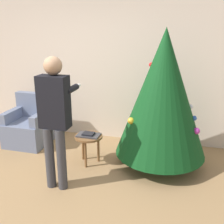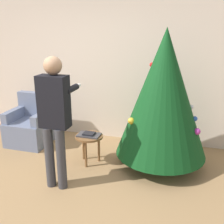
{
  "view_description": "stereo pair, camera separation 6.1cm",
  "coord_description": "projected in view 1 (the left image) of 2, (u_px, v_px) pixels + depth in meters",
  "views": [
    {
      "loc": [
        1.56,
        -2.32,
        2.0
      ],
      "look_at": [
        0.69,
        0.87,
        0.94
      ],
      "focal_mm": 42.0,
      "sensor_mm": 36.0,
      "label": 1
    },
    {
      "loc": [
        1.61,
        -2.31,
        2.0
      ],
      "look_at": [
        0.69,
        0.87,
        0.94
      ],
      "focal_mm": 42.0,
      "sensor_mm": 36.0,
      "label": 2
    }
  ],
  "objects": [
    {
      "name": "christmas_tree",
      "position": [
        163.0,
        94.0,
        3.72
      ],
      "size": [
        1.33,
        1.33,
        2.02
      ],
      "color": "brown",
      "rests_on": "ground_plane"
    },
    {
      "name": "ground_plane",
      "position": [
        38.0,
        204.0,
        3.13
      ],
      "size": [
        14.0,
        14.0,
        0.0
      ],
      "primitive_type": "plane",
      "color": "#99754C"
    },
    {
      "name": "side_stool",
      "position": [
        89.0,
        140.0,
        3.98
      ],
      "size": [
        0.42,
        0.42,
        0.45
      ],
      "color": "brown",
      "rests_on": "ground_plane"
    },
    {
      "name": "person_standing",
      "position": [
        55.0,
        113.0,
        3.22
      ],
      "size": [
        0.39,
        0.57,
        1.69
      ],
      "color": "#38383D",
      "rests_on": "ground_plane"
    },
    {
      "name": "armchair",
      "position": [
        30.0,
        126.0,
        4.72
      ],
      "size": [
        0.7,
        0.7,
        0.88
      ],
      "color": "slate",
      "rests_on": "ground_plane"
    },
    {
      "name": "wall_back",
      "position": [
        95.0,
        66.0,
        4.77
      ],
      "size": [
        8.0,
        0.06,
        2.7
      ],
      "color": "beige",
      "rests_on": "ground_plane"
    },
    {
      "name": "laptop",
      "position": [
        89.0,
        135.0,
        3.96
      ],
      "size": [
        0.34,
        0.23,
        0.02
      ],
      "color": "#38383D",
      "rests_on": "side_stool"
    },
    {
      "name": "book",
      "position": [
        88.0,
        134.0,
        3.95
      ],
      "size": [
        0.17,
        0.15,
        0.02
      ],
      "color": "black",
      "rests_on": "laptop"
    }
  ]
}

